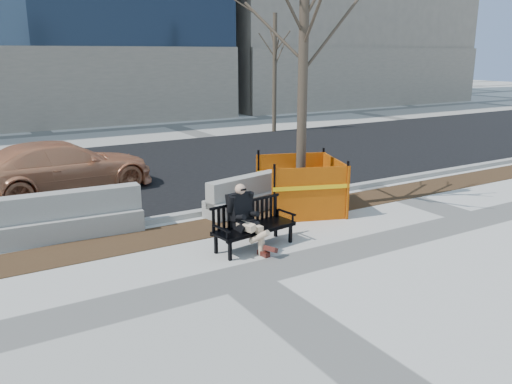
# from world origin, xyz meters

# --- Properties ---
(ground) EXTENTS (120.00, 120.00, 0.00)m
(ground) POSITION_xyz_m (0.00, 0.00, 0.00)
(ground) COLOR beige
(ground) RESTS_ON ground
(mulch_strip) EXTENTS (40.00, 1.20, 0.02)m
(mulch_strip) POSITION_xyz_m (0.00, 2.60, 0.00)
(mulch_strip) COLOR #47301C
(mulch_strip) RESTS_ON ground
(asphalt_street) EXTENTS (60.00, 10.40, 0.01)m
(asphalt_street) POSITION_xyz_m (0.00, 8.80, 0.00)
(asphalt_street) COLOR black
(asphalt_street) RESTS_ON ground
(curb) EXTENTS (60.00, 0.25, 0.12)m
(curb) POSITION_xyz_m (0.00, 3.55, 0.06)
(curb) COLOR #9E9B93
(curb) RESTS_ON ground
(bench) EXTENTS (1.79, 0.85, 0.92)m
(bench) POSITION_xyz_m (0.93, 1.06, 0.00)
(bench) COLOR black
(bench) RESTS_ON ground
(seated_man) EXTENTS (0.68, 1.00, 1.30)m
(seated_man) POSITION_xyz_m (0.70, 1.08, 0.00)
(seated_man) COLOR black
(seated_man) RESTS_ON ground
(tree_fence) EXTENTS (3.46, 3.46, 6.79)m
(tree_fence) POSITION_xyz_m (3.16, 2.64, 0.00)
(tree_fence) COLOR #DF6208
(tree_fence) RESTS_ON ground
(sedan) EXTENTS (5.13, 2.72, 1.42)m
(sedan) POSITION_xyz_m (-1.39, 7.28, 0.00)
(sedan) COLOR tan
(sedan) RESTS_ON ground
(jersey_barrier_left) EXTENTS (3.48, 0.91, 0.99)m
(jersey_barrier_left) POSITION_xyz_m (-2.27, 3.56, 0.00)
(jersey_barrier_left) COLOR gray
(jersey_barrier_left) RESTS_ON ground
(jersey_barrier_right) EXTENTS (3.10, 1.24, 0.87)m
(jersey_barrier_right) POSITION_xyz_m (2.42, 3.35, 0.00)
(jersey_barrier_right) COLOR #9A9890
(jersey_barrier_right) RESTS_ON ground
(far_tree_right) EXTENTS (2.32, 2.32, 5.89)m
(far_tree_right) POSITION_xyz_m (9.72, 13.96, 0.00)
(far_tree_right) COLOR #4E4132
(far_tree_right) RESTS_ON ground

